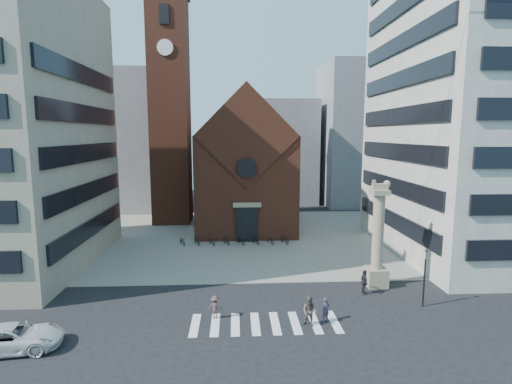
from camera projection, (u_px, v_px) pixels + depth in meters
ground at (255, 304)px, 28.89m from camera, size 120.00×120.00×0.00m
piazza at (247, 237)px, 47.66m from camera, size 46.00×30.00×0.05m
zebra_crossing at (265, 323)px, 25.95m from camera, size 10.20×3.20×0.01m
church at (245, 166)px, 52.47m from camera, size 12.00×16.65×18.00m
campanile at (170, 108)px, 53.75m from camera, size 5.50×5.50×31.20m
building_right at (489, 96)px, 39.70m from camera, size 18.00×22.00×32.00m
bg_block_left at (122, 141)px, 65.76m from camera, size 16.00×14.00×22.00m
bg_block_mid at (275, 152)px, 72.37m from camera, size 14.00×12.00×18.00m
bg_block_right at (368, 135)px, 69.81m from camera, size 16.00×14.00×24.00m
lion_column at (378, 245)px, 31.88m from camera, size 1.63×1.60×8.68m
traffic_light at (424, 276)px, 28.20m from camera, size 0.13×0.16×4.30m
white_car at (13, 338)px, 22.65m from camera, size 5.64×3.21×1.49m
pedestrian_0 at (326, 310)px, 26.17m from camera, size 0.69×0.61×1.59m
pedestrian_1 at (310, 311)px, 25.50m from camera, size 1.19×1.11×1.96m
pedestrian_2 at (364, 282)px, 30.61m from camera, size 0.51×1.14×1.91m
pedestrian_3 at (215, 307)px, 26.62m from camera, size 1.04×0.65×1.54m
scooter_0 at (182, 241)px, 44.02m from camera, size 1.31×1.87×0.93m
scooter_1 at (197, 240)px, 44.10m from camera, size 1.16×1.76×1.03m
scooter_2 at (212, 241)px, 44.19m from camera, size 1.31×1.87×0.93m
scooter_3 at (226, 240)px, 44.27m from camera, size 1.16×1.76×1.03m
scooter_4 at (241, 240)px, 44.36m from camera, size 1.31×1.87×0.93m
scooter_5 at (256, 239)px, 44.44m from camera, size 1.16×1.76×1.03m
scooter_6 at (270, 240)px, 44.54m from camera, size 1.31×1.87×0.93m
scooter_7 at (284, 239)px, 44.61m from camera, size 1.16×1.76×1.03m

